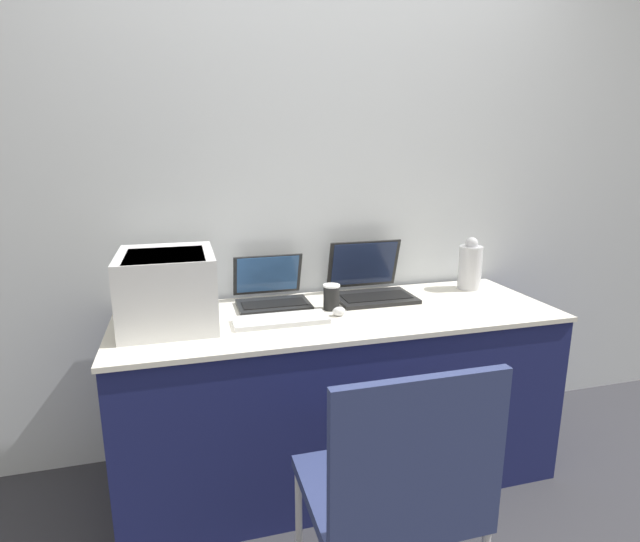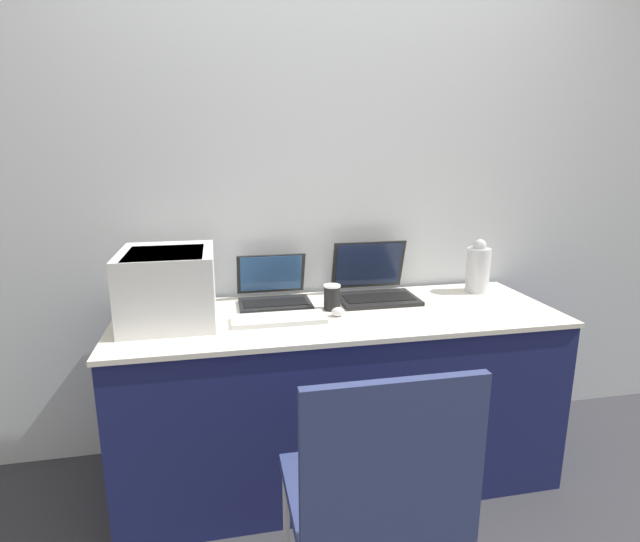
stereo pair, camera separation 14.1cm
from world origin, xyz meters
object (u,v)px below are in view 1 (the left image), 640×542
Objects in this scene: external_keyboard at (281,320)px; chair at (397,484)px; laptop_left at (271,293)px; printer at (168,286)px; mouse at (339,311)px; metal_pitcher at (470,266)px; laptop_right at (371,285)px; coffee_cup at (331,297)px.

external_keyboard is 0.41× the size of chair.
printer is at bearing -159.71° from laptop_left.
laptop_left reaches higher than mouse.
metal_pitcher is at bearing -0.87° from laptop_left.
mouse is at bearing 3.71° from external_keyboard.
laptop_right is at bearing 27.47° from external_keyboard.
laptop_right is at bearing 73.16° from chair.
printer is 1.59× the size of metal_pitcher.
laptop_left is at bearing 178.81° from laptop_right.
coffee_cup is (-0.24, -0.14, 0.00)m from laptop_right.
laptop_left is at bearing 179.13° from metal_pitcher.
printer reaches higher than external_keyboard.
chair is (0.18, -0.76, -0.25)m from external_keyboard.
coffee_cup is 0.43× the size of metal_pitcher.
metal_pitcher reaches higher than external_keyboard.
chair is (-0.83, -1.01, -0.35)m from metal_pitcher.
printer is 1.31× the size of laptop_left.
chair reaches higher than coffee_cup.
coffee_cup is at bearing -32.38° from laptop_left.
coffee_cup is at bearing -149.32° from laptop_right.
chair is (-0.31, -1.02, -0.29)m from laptop_right.
printer is 3.74× the size of coffee_cup.
laptop_left reaches higher than chair.
metal_pitcher is (0.76, 0.23, 0.10)m from mouse.
laptop_right reaches higher than chair.
printer is 1.45m from metal_pitcher.
external_keyboard is 1.45× the size of metal_pitcher.
printer is 0.48m from laptop_left.
laptop_right is 1.37× the size of metal_pitcher.
laptop_left is 0.26m from external_keyboard.
printer is 0.94m from laptop_right.
coffee_cup is 0.10m from mouse.
laptop_left is 0.28m from coffee_cup.
laptop_left is at bearing 99.35° from chair.
coffee_cup is 1.98× the size of mouse.
mouse is (0.68, -0.08, -0.14)m from printer.
metal_pitcher reaches higher than mouse.
printer reaches higher than metal_pitcher.
coffee_cup is at bearing -169.92° from metal_pitcher.
external_keyboard is 0.27m from coffee_cup.
coffee_cup is (0.25, 0.11, 0.05)m from external_keyboard.
laptop_right is 0.53m from metal_pitcher.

